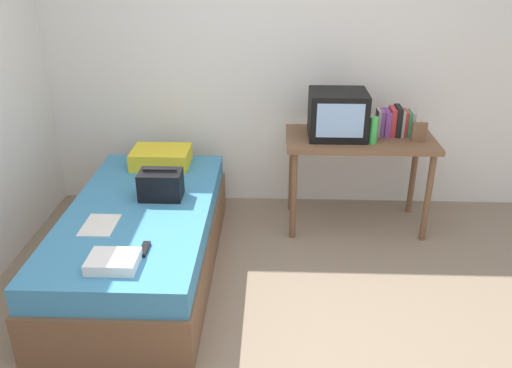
% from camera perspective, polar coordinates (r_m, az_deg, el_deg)
% --- Properties ---
extents(ground_plane, '(8.00, 8.00, 0.00)m').
position_cam_1_polar(ground_plane, '(3.28, 1.73, -16.90)').
color(ground_plane, '#84705B').
extents(wall_back, '(5.20, 0.10, 2.60)m').
position_cam_1_polar(wall_back, '(4.54, 2.18, 13.57)').
color(wall_back, silver).
rests_on(wall_back, ground).
extents(bed, '(1.00, 2.00, 0.51)m').
position_cam_1_polar(bed, '(3.86, -12.15, -5.86)').
color(bed, brown).
rests_on(bed, ground).
extents(desk, '(1.16, 0.60, 0.78)m').
position_cam_1_polar(desk, '(4.29, 11.05, 3.73)').
color(desk, brown).
rests_on(desk, ground).
extents(tv, '(0.44, 0.39, 0.36)m').
position_cam_1_polar(tv, '(4.18, 8.78, 7.42)').
color(tv, black).
rests_on(tv, desk).
extents(water_bottle, '(0.06, 0.06, 0.21)m').
position_cam_1_polar(water_bottle, '(4.11, 12.54, 5.67)').
color(water_bottle, green).
rests_on(water_bottle, desk).
extents(book_row, '(0.29, 0.17, 0.23)m').
position_cam_1_polar(book_row, '(4.33, 14.74, 6.47)').
color(book_row, gray).
rests_on(book_row, desk).
extents(picture_frame, '(0.11, 0.02, 0.15)m').
position_cam_1_polar(picture_frame, '(4.24, 17.19, 5.37)').
color(picture_frame, brown).
rests_on(picture_frame, desk).
extents(pillow, '(0.46, 0.34, 0.14)m').
position_cam_1_polar(pillow, '(4.37, -10.19, 2.85)').
color(pillow, yellow).
rests_on(pillow, bed).
extents(handbag, '(0.30, 0.20, 0.22)m').
position_cam_1_polar(handbag, '(3.80, -10.22, -0.07)').
color(handbag, black).
rests_on(handbag, bed).
extents(magazine, '(0.21, 0.29, 0.01)m').
position_cam_1_polar(magazine, '(3.57, -16.47, -4.26)').
color(magazine, white).
rests_on(magazine, bed).
extents(remote_dark, '(0.04, 0.16, 0.02)m').
position_cam_1_polar(remote_dark, '(3.22, -11.94, -6.89)').
color(remote_dark, black).
rests_on(remote_dark, bed).
extents(folded_towel, '(0.28, 0.22, 0.07)m').
position_cam_1_polar(folded_towel, '(3.11, -15.13, -8.07)').
color(folded_towel, white).
rests_on(folded_towel, bed).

